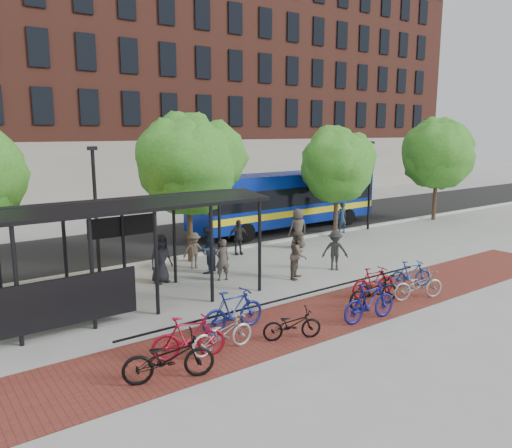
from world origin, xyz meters
TOP-DOWN VIEW (x-y plane):
  - ground at (0.00, 0.00)m, footprint 160.00×160.00m
  - asphalt_street at (0.00, 8.00)m, footprint 160.00×8.00m
  - curb at (0.00, 4.00)m, footprint 160.00×0.25m
  - brick_strip at (-2.00, -5.00)m, footprint 24.00×3.00m
  - bike_rack_rail at (-3.30, -4.10)m, footprint 12.00×0.05m
  - building_brick at (10.00, 26.00)m, footprint 55.00×14.00m
  - bus_shelter at (-8.13, -0.48)m, footprint 10.60×3.07m
  - tree_b at (-2.90, 3.35)m, footprint 5.15×4.20m
  - tree_c at (6.09, 3.35)m, footprint 4.66×3.80m
  - tree_d at (15.10, 3.35)m, footprint 5.39×4.40m
  - lamp_post_left at (-7.00, 3.60)m, footprint 0.35×0.20m
  - lamp_post_right at (9.00, 3.60)m, footprint 0.35×0.20m
  - bus at (5.13, 6.48)m, footprint 12.29×3.18m
  - bike_0 at (-8.65, -5.94)m, footprint 2.26×1.37m
  - bike_1 at (-7.73, -5.22)m, footprint 1.97×1.10m
  - bike_2 at (-6.81, -5.35)m, footprint 1.87×0.69m
  - bike_3 at (-5.84, -4.39)m, footprint 2.07×0.61m
  - bike_4 at (-4.84, -5.84)m, footprint 1.76×1.18m
  - bike_7 at (-2.06, -6.18)m, footprint 2.05×0.74m
  - bike_8 at (-1.00, -5.43)m, footprint 2.12×0.92m
  - bike_9 at (-0.19, -4.72)m, footprint 1.82×0.83m
  - bike_10 at (0.83, -5.82)m, footprint 2.06×1.22m
  - bike_11 at (1.78, -4.80)m, footprint 1.70×1.09m
  - pedestrian_0 at (-5.45, 1.15)m, footprint 1.00×0.74m
  - pedestrian_1 at (-3.39, 0.04)m, footprint 0.66×0.49m
  - pedestrian_2 at (-3.34, 1.29)m, footprint 1.18×1.12m
  - pedestrian_3 at (-3.43, 2.17)m, footprint 1.08×0.73m
  - pedestrian_4 at (-0.60, 3.08)m, footprint 1.03×0.60m
  - pedestrian_6 at (2.57, 2.46)m, footprint 1.06×0.80m
  - pedestrian_7 at (6.99, 3.80)m, footprint 0.69×0.50m
  - pedestrian_8 at (-0.83, -1.50)m, footprint 1.16×1.10m
  - pedestrian_9 at (1.16, -1.50)m, footprint 1.23×1.15m

SIDE VIEW (x-z plane):
  - ground at x=0.00m, z-range 0.00..0.00m
  - bike_rack_rail at x=-3.30m, z-range -0.47..0.47m
  - brick_strip at x=-2.00m, z-range 0.00..0.01m
  - asphalt_street at x=0.00m, z-range 0.00..0.01m
  - curb at x=0.00m, z-range 0.00..0.12m
  - bike_4 at x=-4.84m, z-range 0.00..0.87m
  - bike_2 at x=-6.81m, z-range 0.00..0.97m
  - bike_11 at x=1.78m, z-range 0.00..0.99m
  - bike_10 at x=0.83m, z-range 0.00..1.02m
  - bike_9 at x=-0.19m, z-range 0.00..1.05m
  - bike_8 at x=-1.00m, z-range 0.00..1.08m
  - bike_0 at x=-8.65m, z-range 0.00..1.12m
  - bike_1 at x=-7.73m, z-range 0.00..1.14m
  - bike_7 at x=-2.06m, z-range 0.00..1.21m
  - bike_3 at x=-5.84m, z-range 0.00..1.24m
  - pedestrian_3 at x=-3.43m, z-range 0.00..1.54m
  - pedestrian_1 at x=-3.39m, z-range 0.00..1.64m
  - pedestrian_4 at x=-0.60m, z-range 0.00..1.65m
  - pedestrian_9 at x=1.16m, z-range 0.00..1.66m
  - pedestrian_7 at x=6.99m, z-range 0.00..1.74m
  - pedestrian_0 at x=-5.45m, z-range 0.00..1.89m
  - pedestrian_8 at x=-0.83m, z-range 0.00..1.89m
  - pedestrian_2 at x=-3.34m, z-range 0.00..1.92m
  - pedestrian_6 at x=2.57m, z-range 0.00..1.96m
  - bus at x=5.13m, z-range 0.24..3.54m
  - lamp_post_left at x=-7.00m, z-range 0.18..5.31m
  - lamp_post_right at x=9.00m, z-range 0.18..5.31m
  - bus_shelter at x=-8.13m, z-range 1.20..4.80m
  - tree_c at x=6.09m, z-range 1.09..7.02m
  - tree_b at x=-2.90m, z-range 1.22..7.69m
  - tree_d at x=15.10m, z-range 1.19..7.74m
  - building_brick at x=10.00m, z-range 0.00..20.00m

